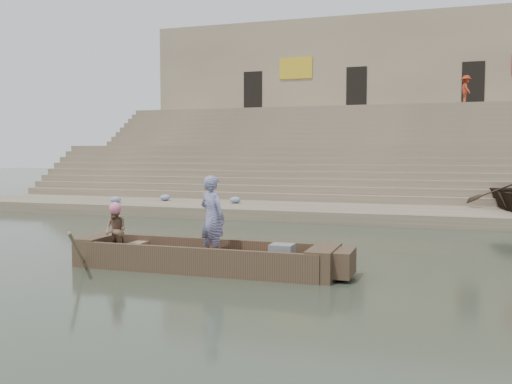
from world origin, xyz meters
The scene contains 13 objects.
ground centered at (0.00, 0.00, 0.00)m, with size 120.00×120.00×0.00m, color #293226.
lower_landing centered at (0.00, 8.00, 0.20)m, with size 32.00×4.00×0.40m, color gray.
mid_landing centered at (0.00, 15.50, 1.40)m, with size 32.00×3.00×2.80m, color gray.
upper_landing centered at (0.00, 22.50, 2.60)m, with size 32.00×3.00×5.20m, color gray.
ghat_steps centered at (0.00, 17.19, 1.80)m, with size 32.00×11.00×5.20m.
building_wall centered at (0.00, 26.50, 5.60)m, with size 32.00×5.07×11.20m.
main_rowboat centered at (-1.29, -2.28, 0.11)m, with size 5.00×1.30×0.22m, color brown.
rowboat_trim centered at (-1.09, -2.29, 0.31)m, with size 6.04×2.63×1.76m.
standing_man centered at (-1.11, -2.26, 1.10)m, with size 0.64×0.42×1.76m, color navy.
rowing_man centered at (-3.29, -2.47, 0.77)m, with size 0.53×0.41×1.09m, color #297C55.
television centered at (0.40, -2.28, 0.42)m, with size 0.46×0.42×0.40m.
pedestrian centered at (4.54, 21.60, 6.00)m, with size 1.03×0.59×1.59m, color maroon.
cloth_bundles centered at (-7.18, 8.01, 0.53)m, with size 5.11×2.04×0.26m.
Camera 1 is at (3.47, -13.26, 2.47)m, focal length 40.27 mm.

